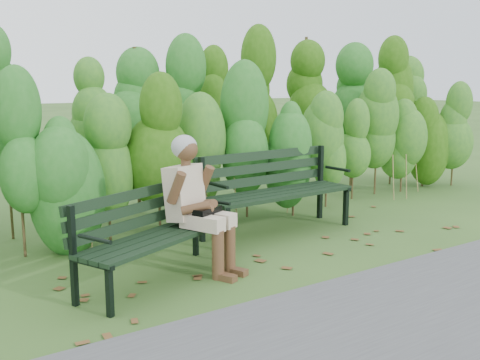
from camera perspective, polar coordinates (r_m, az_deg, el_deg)
ground at (r=5.83m, az=1.95°, el=-7.78°), size 80.00×80.00×0.00m
footpath at (r=4.37m, az=19.78°, el=-14.64°), size 60.00×2.50×0.01m
hedge_band at (r=7.16m, az=-6.85°, el=5.78°), size 11.04×1.67×2.42m
leaf_litter at (r=5.53m, az=-2.38°, el=-8.77°), size 5.65×2.09×0.01m
bench_left at (r=5.11m, az=-9.04°, el=-4.81°), size 1.73×1.13×0.83m
bench_right at (r=6.67m, az=3.34°, el=-0.49°), size 1.94×0.71×0.96m
seated_woman at (r=5.27m, az=-4.52°, el=-1.68°), size 0.62×0.83×1.29m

